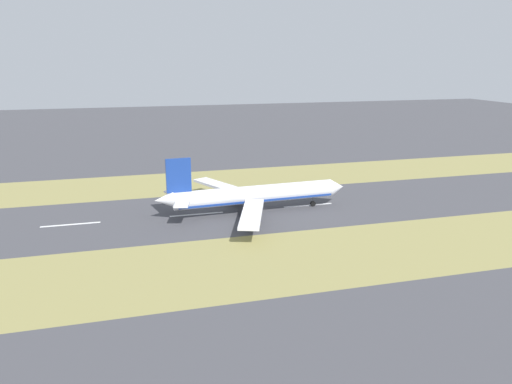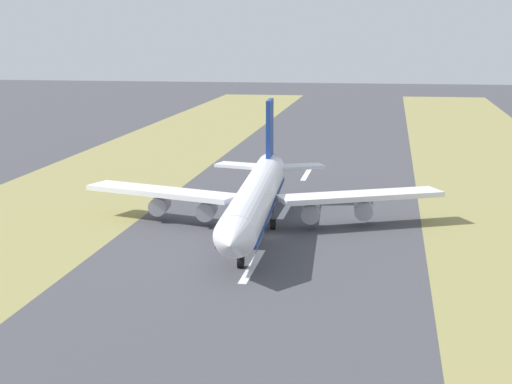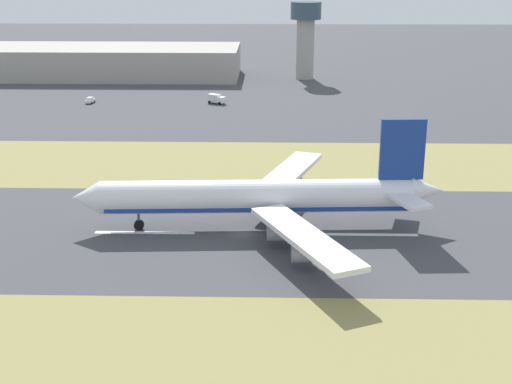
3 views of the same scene
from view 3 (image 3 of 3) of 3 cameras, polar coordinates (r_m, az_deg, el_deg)
The scene contains 10 objects.
ground_plane at distance 128.01m, azimuth -1.13°, elevation -3.34°, with size 800.00×800.00×0.00m, color #424247.
grass_median_west at distance 87.92m, azimuth -2.42°, elevation -14.33°, with size 40.00×600.00×0.01m, color olive.
grass_median_east at distance 170.56m, azimuth -0.49°, elevation 2.30°, with size 40.00×600.00×0.01m, color olive.
centreline_dash_mid at distance 129.03m, azimuth 8.90°, elevation -3.39°, with size 1.20×18.00×0.01m, color silver.
centreline_dash_far at distance 129.93m, azimuth -8.89°, elevation -3.23°, with size 1.20×18.00×0.01m, color silver.
airplane_main_jet at distance 128.36m, azimuth 0.85°, elevation -0.41°, with size 64.04×67.20×20.20m.
terminal_building at distance 301.19m, azimuth -13.01°, elevation 10.12°, with size 36.00×119.36×12.04m, color #A39E93.
control_tower at distance 287.60m, azimuth 3.99°, elevation 12.66°, with size 12.00×12.00×29.92m.
service_truck at distance 240.16m, azimuth -3.20°, elevation 7.46°, with size 5.02×6.26×3.10m.
apron_car at distance 246.93m, azimuth -13.13°, elevation 7.16°, with size 4.64×2.61×2.03m.
Camera 3 is at (-118.67, -5.37, 47.70)m, focal length 50.00 mm.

